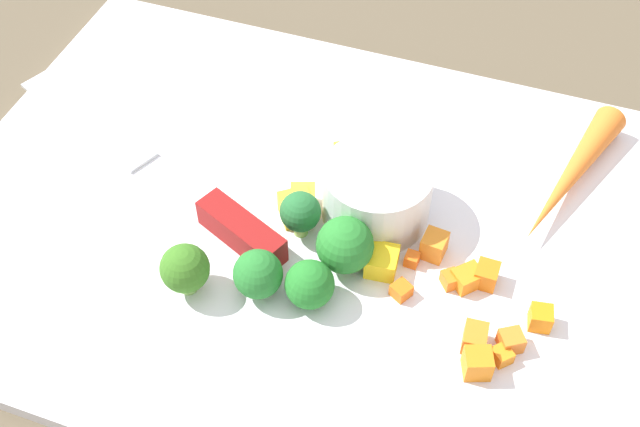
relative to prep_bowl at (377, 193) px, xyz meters
The scene contains 26 objects.
ground_plane 0.05m from the prep_bowl, 148.66° to the right, with size 4.00×4.00×0.00m, color brown.
cutting_board 0.05m from the prep_bowl, 148.66° to the right, with size 0.55×0.39×0.01m, color white.
prep_bowl is the anchor object (origin of this frame).
chef_knife 0.13m from the prep_bowl, 164.49° to the right, with size 0.27×0.14×0.02m.
whole_carrot 0.15m from the prep_bowl, 30.04° to the left, with size 0.02×0.02×0.14m, color orange.
carrot_dice_0 0.09m from the prep_bowl, 27.09° to the right, with size 0.02×0.02×0.01m, color orange.
carrot_dice_1 0.14m from the prep_bowl, 46.66° to the right, with size 0.02×0.02×0.02m, color orange.
carrot_dice_2 0.05m from the prep_bowl, 18.86° to the right, with size 0.02×0.02×0.02m, color orange.
carrot_dice_3 0.08m from the prep_bowl, 33.21° to the right, with size 0.01×0.01×0.01m, color orange.
carrot_dice_4 0.14m from the prep_bowl, 34.57° to the right, with size 0.01×0.01×0.01m, color orange.
carrot_dice_5 0.14m from the prep_bowl, 38.99° to the right, with size 0.01×0.01×0.01m, color orange.
carrot_dice_6 0.14m from the prep_bowl, 23.24° to the right, with size 0.01×0.01×0.01m, color orange.
carrot_dice_7 0.12m from the prep_bowl, 42.74° to the right, with size 0.01×0.02×0.01m, color orange.
carrot_dice_8 0.07m from the prep_bowl, 59.41° to the right, with size 0.01×0.01×0.01m, color orange.
carrot_dice_9 0.09m from the prep_bowl, 20.61° to the right, with size 0.02×0.01×0.02m, color orange.
carrot_dice_10 0.05m from the prep_bowl, 43.28° to the right, with size 0.01×0.01×0.01m, color orange.
pepper_dice_0 0.05m from the prep_bowl, 68.19° to the right, with size 0.02×0.02×0.02m, color yellow.
pepper_dice_1 0.06m from the prep_bowl, 113.42° to the left, with size 0.01×0.01×0.01m, color yellow.
pepper_dice_2 0.06m from the prep_bowl, 154.34° to the right, with size 0.02×0.02×0.02m, color yellow.
pepper_dice_3 0.05m from the prep_bowl, 166.95° to the right, with size 0.02×0.02×0.02m, color yellow.
pepper_dice_4 0.05m from the prep_bowl, 127.48° to the left, with size 0.02×0.02×0.02m, color yellow.
broccoli_floret_0 0.05m from the prep_bowl, 96.74° to the right, with size 0.04×0.04×0.04m.
broccoli_floret_1 0.14m from the prep_bowl, 133.29° to the right, with size 0.03×0.03×0.04m.
broccoli_floret_2 0.10m from the prep_bowl, 120.14° to the right, with size 0.03×0.03×0.04m.
broccoli_floret_3 0.09m from the prep_bowl, 102.41° to the right, with size 0.03×0.03×0.03m.
broccoli_floret_4 0.06m from the prep_bowl, 142.47° to the right, with size 0.03×0.03×0.04m.
Camera 1 is at (0.12, -0.34, 0.45)m, focal length 45.05 mm.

